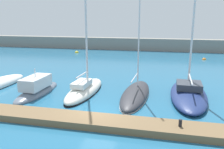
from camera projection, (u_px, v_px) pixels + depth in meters
name	position (u px, v px, depth m)	size (l,w,h in m)	color
ground_plane	(98.00, 114.00, 16.64)	(120.00, 120.00, 0.00)	#236084
dock_pier	(91.00, 121.00, 14.97)	(29.53, 1.91, 0.47)	brown
breakwater_seawall	(143.00, 44.00, 48.85)	(108.00, 2.13, 2.51)	gray
motorboat_slate_second	(37.00, 89.00, 21.07)	(2.08, 6.60, 2.73)	slate
sailboat_ivory_third	(85.00, 89.00, 21.10)	(2.42, 7.61, 15.33)	silver
sailboat_charcoal_fourth	(136.00, 94.00, 20.30)	(2.53, 8.40, 13.44)	#2D2D33
sailboat_navy_fifth	(188.00, 93.00, 20.01)	(3.25, 9.15, 14.75)	navy
mooring_buoy_yellow	(77.00, 53.00, 45.50)	(0.74, 0.74, 0.74)	yellow
mooring_buoy_orange	(204.00, 60.00, 37.99)	(0.62, 0.62, 0.62)	orange
dock_bollard	(180.00, 123.00, 13.67)	(0.20, 0.20, 0.44)	black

